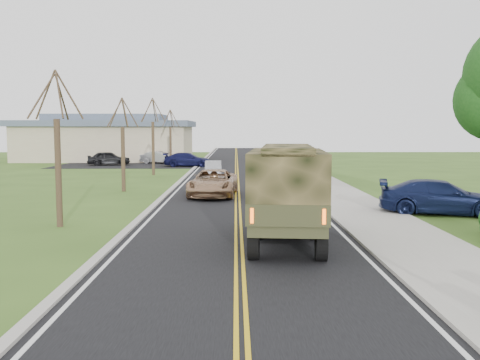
{
  "coord_description": "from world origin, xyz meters",
  "views": [
    {
      "loc": [
        -0.11,
        -10.73,
        3.79
      ],
      "look_at": [
        0.07,
        10.32,
        1.8
      ],
      "focal_mm": 40.0,
      "sensor_mm": 36.0,
      "label": 1
    }
  ],
  "objects_px": {
    "suv_champagne": "(213,183)",
    "pickup_navy": "(440,197)",
    "military_truck": "(287,188)",
    "sedan_silver": "(213,169)"
  },
  "relations": [
    {
      "from": "military_truck",
      "to": "pickup_navy",
      "type": "height_order",
      "value": "military_truck"
    },
    {
      "from": "military_truck",
      "to": "suv_champagne",
      "type": "bearing_deg",
      "value": 108.04
    },
    {
      "from": "sedan_silver",
      "to": "pickup_navy",
      "type": "relative_size",
      "value": 0.71
    },
    {
      "from": "military_truck",
      "to": "sedan_silver",
      "type": "height_order",
      "value": "military_truck"
    },
    {
      "from": "pickup_navy",
      "to": "sedan_silver",
      "type": "bearing_deg",
      "value": 43.78
    },
    {
      "from": "military_truck",
      "to": "pickup_navy",
      "type": "relative_size",
      "value": 1.27
    },
    {
      "from": "sedan_silver",
      "to": "military_truck",
      "type": "bearing_deg",
      "value": -84.82
    },
    {
      "from": "military_truck",
      "to": "sedan_silver",
      "type": "distance_m",
      "value": 26.15
    },
    {
      "from": "suv_champagne",
      "to": "pickup_navy",
      "type": "height_order",
      "value": "pickup_navy"
    },
    {
      "from": "military_truck",
      "to": "pickup_navy",
      "type": "xyz_separation_m",
      "value": [
        7.48,
        6.22,
        -1.11
      ]
    }
  ]
}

